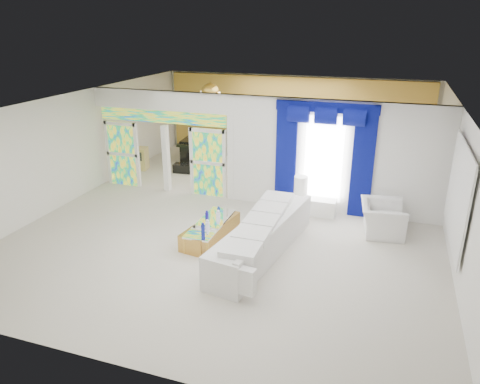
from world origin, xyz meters
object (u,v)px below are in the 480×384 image
(coffee_table, at_px, (211,231))
(grand_piano, at_px, (205,148))
(console_table, at_px, (311,206))
(armchair, at_px, (382,218))
(white_sofa, at_px, (262,239))

(coffee_table, relative_size, grand_piano, 1.05)
(coffee_table, bearing_deg, console_table, 48.97)
(console_table, height_order, armchair, armchair)
(white_sofa, distance_m, armchair, 3.13)
(coffee_table, bearing_deg, grand_piano, 114.14)
(coffee_table, height_order, grand_piano, grand_piano)
(coffee_table, relative_size, armchair, 1.57)
(white_sofa, xyz_separation_m, console_table, (0.62, 2.56, -0.15))
(white_sofa, height_order, coffee_table, white_sofa)
(armchair, height_order, grand_piano, grand_piano)
(armchair, bearing_deg, grand_piano, 49.43)
(coffee_table, distance_m, console_table, 3.00)
(white_sofa, xyz_separation_m, armchair, (2.45, 1.95, 0.01))
(white_sofa, bearing_deg, armchair, 47.57)
(coffee_table, xyz_separation_m, armchair, (3.80, 1.65, 0.18))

